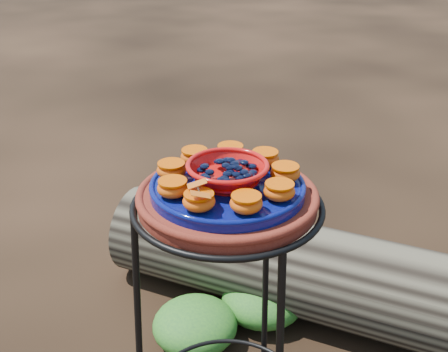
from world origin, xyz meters
The scene contains 18 objects.
plant_stand centered at (0.00, 0.00, 0.35)m, with size 0.44×0.44×0.70m, color black, non-canonical shape.
terracotta_saucer centered at (0.00, 0.00, 0.71)m, with size 0.37×0.37×0.03m, color #5B160F.
cobalt_plate centered at (0.00, 0.00, 0.74)m, with size 0.32×0.32×0.02m, color #01004E.
red_bowl centered at (0.00, 0.00, 0.77)m, with size 0.16×0.16×0.04m, color red, non-canonical shape.
glass_gems centered at (0.00, 0.00, 0.81)m, with size 0.12×0.12×0.02m, color black, non-canonical shape.
orange_half_0 centered at (0.01, -0.12, 0.77)m, with size 0.06×0.06×0.03m, color #D34513.
orange_half_1 centered at (0.09, -0.08, 0.77)m, with size 0.06×0.06×0.03m, color #D34513.
orange_half_2 centered at (0.12, -0.01, 0.77)m, with size 0.06×0.06×0.03m, color #D34513.
orange_half_3 centered at (0.10, 0.07, 0.77)m, with size 0.06×0.06×0.03m, color #D34513.
orange_half_4 centered at (0.03, 0.12, 0.77)m, with size 0.06×0.06×0.03m, color #D34513.
orange_half_5 centered at (-0.05, 0.11, 0.77)m, with size 0.06×0.06×0.03m, color #D34513.
orange_half_6 centered at (-0.11, 0.05, 0.77)m, with size 0.06×0.06×0.03m, color #D34513.
orange_half_7 centered at (-0.11, -0.03, 0.77)m, with size 0.06×0.06×0.03m, color #D34513.
orange_half_8 centered at (-0.07, -0.10, 0.77)m, with size 0.06×0.06×0.03m, color #D34513.
butterfly centered at (0.01, -0.12, 0.79)m, with size 0.08×0.05×0.01m, color #D45A11, non-canonical shape.
driftwood_log centered at (0.13, 0.60, 0.16)m, with size 1.68×0.44×0.31m, color black, non-canonical shape.
foliage_left centered at (-0.27, 0.27, 0.07)m, with size 0.27×0.27×0.13m, color #205621.
foliage_back centered at (-0.13, 0.49, 0.07)m, with size 0.28×0.28×0.14m, color #205621.
Camera 1 is at (0.49, -0.89, 1.27)m, focal length 45.00 mm.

